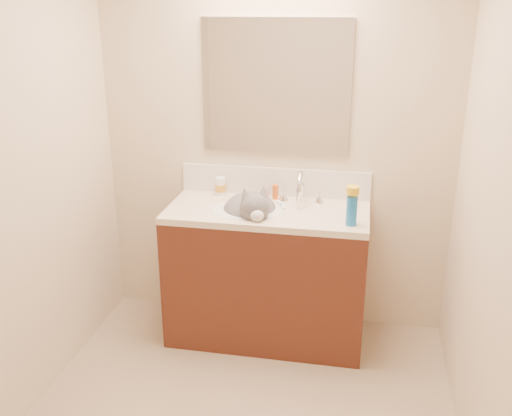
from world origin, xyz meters
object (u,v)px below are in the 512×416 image
at_px(vanity_cabinet, 267,277).
at_px(silver_jar, 265,193).
at_px(basin, 247,220).
at_px(spray_can, 352,211).
at_px(pill_bottle, 220,186).
at_px(amber_bottle, 275,192).
at_px(faucet, 301,190).
at_px(cat, 251,212).

distance_m(vanity_cabinet, silver_jar, 0.52).
xyz_separation_m(basin, spray_can, (0.62, -0.13, 0.15)).
bearing_deg(spray_can, basin, 167.83).
xyz_separation_m(pill_bottle, spray_can, (0.84, -0.37, 0.03)).
xyz_separation_m(vanity_cabinet, amber_bottle, (0.02, 0.19, 0.50)).
relative_size(basin, spray_can, 2.72).
distance_m(basin, amber_bottle, 0.28).
xyz_separation_m(basin, faucet, (0.30, 0.17, 0.16)).
xyz_separation_m(vanity_cabinet, faucet, (0.18, 0.14, 0.54)).
distance_m(vanity_cabinet, faucet, 0.58).
relative_size(basin, silver_jar, 8.04).
relative_size(faucet, spray_can, 1.69).
distance_m(pill_bottle, silver_jar, 0.29).
xyz_separation_m(faucet, cat, (-0.28, -0.16, -0.10)).
bearing_deg(spray_can, cat, 166.74).
height_order(faucet, spray_can, faucet).
height_order(silver_jar, amber_bottle, amber_bottle).
bearing_deg(spray_can, amber_bottle, 143.56).
relative_size(faucet, pill_bottle, 2.45).
height_order(basin, amber_bottle, amber_bottle).
bearing_deg(silver_jar, faucet, -17.45).
relative_size(vanity_cabinet, amber_bottle, 13.02).
bearing_deg(faucet, basin, -150.88).
bearing_deg(amber_bottle, silver_jar, 164.94).
bearing_deg(amber_bottle, cat, -117.54).
relative_size(basin, amber_bottle, 4.88).
xyz_separation_m(cat, amber_bottle, (0.11, 0.21, 0.06)).
height_order(vanity_cabinet, pill_bottle, pill_bottle).
bearing_deg(faucet, pill_bottle, 172.75).
bearing_deg(cat, faucet, 8.77).
bearing_deg(cat, amber_bottle, 41.01).
distance_m(basin, pill_bottle, 0.34).
xyz_separation_m(cat, pill_bottle, (-0.24, 0.23, 0.07)).
xyz_separation_m(basin, silver_jar, (0.07, 0.24, 0.10)).
bearing_deg(silver_jar, pill_bottle, -178.75).
bearing_deg(faucet, amber_bottle, 161.59).
bearing_deg(faucet, cat, -149.78).
relative_size(pill_bottle, spray_can, 0.69).
bearing_deg(basin, vanity_cabinet, 14.04).
bearing_deg(amber_bottle, vanity_cabinet, -94.93).
distance_m(basin, silver_jar, 0.27).
height_order(pill_bottle, silver_jar, pill_bottle).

